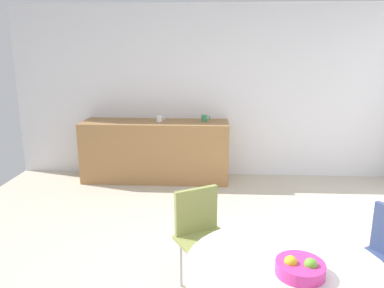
% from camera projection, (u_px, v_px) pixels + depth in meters
% --- Properties ---
extents(ground_plane, '(6.00, 6.00, 0.00)m').
position_uv_depth(ground_plane, '(201.00, 287.00, 3.08)').
color(ground_plane, beige).
extents(wall_back, '(6.00, 0.10, 2.60)m').
position_uv_depth(wall_back, '(208.00, 92.00, 5.67)').
color(wall_back, silver).
rests_on(wall_back, ground_plane).
extents(counter_block, '(2.18, 0.60, 0.90)m').
position_uv_depth(counter_block, '(156.00, 151.00, 5.58)').
color(counter_block, '#9E7042').
rests_on(counter_block, ground_plane).
extents(round_table, '(1.15, 1.15, 0.73)m').
position_uv_depth(round_table, '(285.00, 288.00, 2.09)').
color(round_table, silver).
rests_on(round_table, ground_plane).
extents(chair_olive, '(0.57, 0.57, 0.83)m').
position_uv_depth(chair_olive, '(201.00, 228.00, 2.97)').
color(chair_olive, silver).
rests_on(chair_olive, ground_plane).
extents(fruit_bowl, '(0.27, 0.27, 0.11)m').
position_uv_depth(fruit_bowl, '(300.00, 268.00, 2.00)').
color(fruit_bowl, '#D8338C').
rests_on(fruit_bowl, round_table).
extents(mug_white, '(0.13, 0.08, 0.09)m').
position_uv_depth(mug_white, '(159.00, 119.00, 5.43)').
color(mug_white, white).
rests_on(mug_white, counter_block).
extents(mug_green, '(0.13, 0.08, 0.09)m').
position_uv_depth(mug_green, '(204.00, 118.00, 5.49)').
color(mug_green, '#338C59').
rests_on(mug_green, counter_block).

